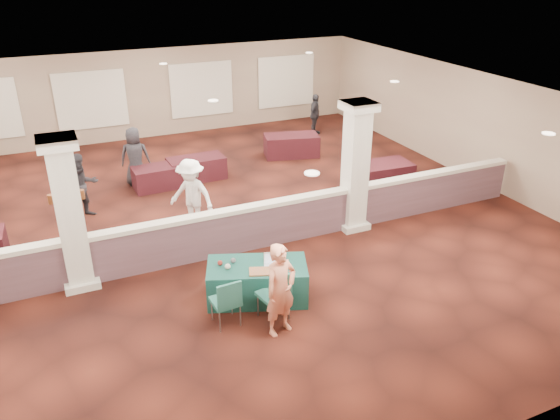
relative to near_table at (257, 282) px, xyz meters
name	(u,v)px	position (x,y,z in m)	size (l,w,h in m)	color
ground	(220,224)	(0.33, 3.43, -0.37)	(16.00, 16.00, 0.00)	#4B1C12
wall_back	(148,94)	(0.33, 11.43, 1.23)	(16.00, 0.04, 3.20)	#8B7160
wall_front	(421,378)	(0.33, -4.57, 1.23)	(16.00, 0.04, 3.20)	#8B7160
wall_right	(474,126)	(8.33, 3.43, 1.23)	(0.04, 16.00, 3.20)	#8B7160
ceiling	(213,100)	(0.33, 3.43, 2.83)	(16.00, 16.00, 0.02)	silver
partition_wall	(239,229)	(0.33, 1.93, 0.19)	(15.60, 0.28, 1.10)	#523740
column_left	(70,214)	(-3.17, 1.93, 1.26)	(0.72, 0.72, 3.20)	beige
column_right	(355,166)	(3.33, 1.93, 1.26)	(0.72, 0.72, 3.20)	beige
sconce_left	(51,199)	(-3.45, 1.93, 1.63)	(0.12, 0.12, 0.18)	brown
sconce_right	(82,194)	(-2.89, 1.93, 1.63)	(0.12, 0.12, 0.18)	brown
near_table	(257,282)	(0.00, 0.00, 0.00)	(1.95, 0.97, 0.75)	#0F382C
conf_chair_main	(276,293)	(0.05, -0.83, 0.23)	(0.60, 0.60, 1.03)	#1E5855
conf_chair_side	(227,299)	(-0.83, -0.62, 0.21)	(0.52, 0.52, 0.98)	#1E5855
woman	(281,290)	(-0.01, -1.16, 0.52)	(0.64, 0.43, 1.78)	#E98265
far_table_front_center	(162,177)	(-0.44, 6.43, -0.05)	(1.61, 0.81, 0.65)	black
far_table_front_right	(378,176)	(5.28, 3.73, 0.01)	(1.91, 0.95, 0.77)	black
far_table_back_center	(197,168)	(0.68, 6.63, -0.03)	(1.68, 0.84, 0.68)	black
far_table_back_right	(291,145)	(4.20, 7.37, -0.01)	(1.79, 0.89, 0.72)	black
attendee_a	(82,186)	(-2.70, 5.24, 0.49)	(0.83, 0.46, 1.73)	black
attendee_b	(192,195)	(-0.34, 3.43, 0.55)	(1.18, 0.54, 1.84)	silver
attendee_c	(315,115)	(6.03, 9.20, 0.39)	(0.90, 0.43, 1.53)	black
attendee_d	(135,157)	(-1.05, 6.93, 0.50)	(0.86, 0.46, 1.74)	black
laptop_base	(273,266)	(0.27, -0.16, 0.38)	(0.34, 0.24, 0.02)	silver
laptop_screen	(272,257)	(0.31, -0.04, 0.50)	(0.34, 0.01, 0.23)	silver
screen_glow	(272,258)	(0.31, -0.05, 0.49)	(0.31, 0.00, 0.19)	silver
knitting	(260,271)	(-0.04, -0.26, 0.39)	(0.41, 0.31, 0.03)	#C05F1E
yarn_cream	(228,267)	(-0.56, 0.10, 0.43)	(0.11, 0.11, 0.11)	beige
yarn_red	(220,263)	(-0.65, 0.30, 0.42)	(0.10, 0.10, 0.10)	maroon
yarn_grey	(233,260)	(-0.39, 0.28, 0.43)	(0.11, 0.11, 0.11)	#454549
scissors	(292,272)	(0.52, -0.50, 0.38)	(0.12, 0.03, 0.01)	red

